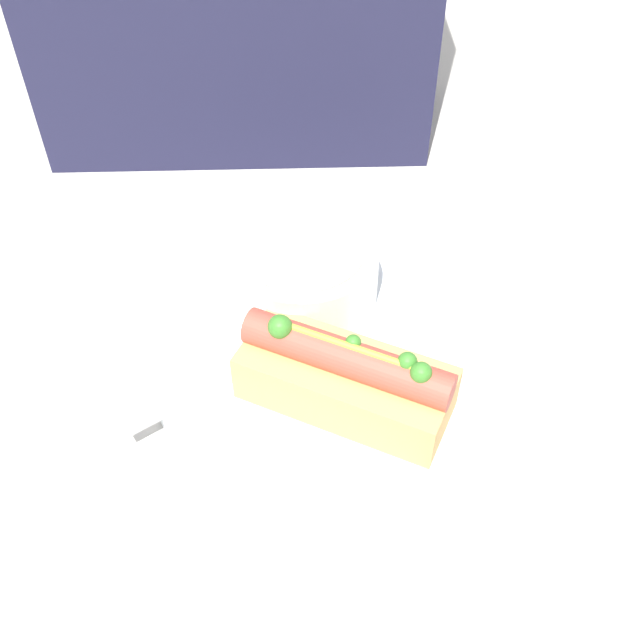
{
  "coord_description": "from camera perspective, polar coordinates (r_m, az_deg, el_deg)",
  "views": [
    {
      "loc": [
        -0.01,
        -0.38,
        0.45
      ],
      "look_at": [
        0.0,
        0.0,
        0.05
      ],
      "focal_mm": 42.0,
      "sensor_mm": 36.0,
      "label": 1
    }
  ],
  "objects": [
    {
      "name": "spoon",
      "position": [
        0.56,
        -4.59,
        -3.14
      ],
      "size": [
        0.13,
        0.1,
        0.01
      ],
      "rotation": [
        0.0,
        0.0,
        0.59
      ],
      "color": "#B7B7BC",
      "rests_on": "dinner_plate"
    },
    {
      "name": "dinner_plate",
      "position": [
        0.58,
        -0.0,
        -2.92
      ],
      "size": [
        0.26,
        0.26,
        0.02
      ],
      "color": "white",
      "rests_on": "ground_plane"
    },
    {
      "name": "soup_bowl",
      "position": [
        0.59,
        -1.28,
        3.71
      ],
      "size": [
        0.12,
        0.12,
        0.05
      ],
      "color": "silver",
      "rests_on": "dinner_plate"
    },
    {
      "name": "hot_dog",
      "position": [
        0.52,
        1.96,
        -4.32
      ],
      "size": [
        0.16,
        0.12,
        0.07
      ],
      "rotation": [
        0.0,
        0.0,
        -0.46
      ],
      "color": "tan",
      "rests_on": "dinner_plate"
    },
    {
      "name": "ground_plane",
      "position": [
        0.58,
        -0.0,
        -3.55
      ],
      "size": [
        4.0,
        4.0,
        0.0
      ],
      "primitive_type": "plane",
      "color": "#BCB7AD"
    }
  ]
}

